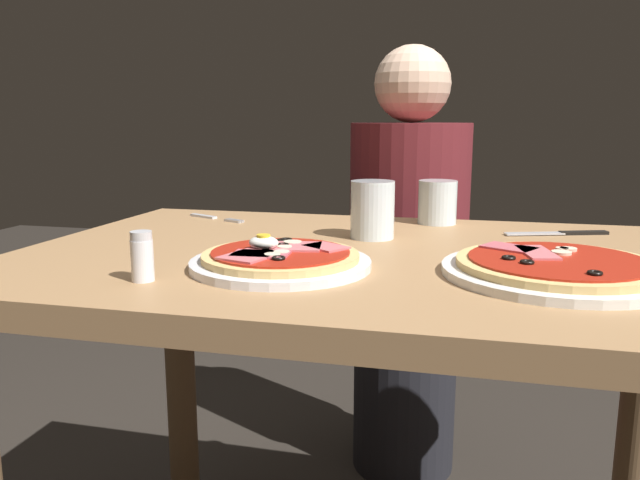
{
  "coord_description": "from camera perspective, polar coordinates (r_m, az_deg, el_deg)",
  "views": [
    {
      "loc": [
        0.16,
        -0.98,
        0.99
      ],
      "look_at": [
        -0.06,
        -0.07,
        0.81
      ],
      "focal_mm": 35.07,
      "sensor_mm": 36.0,
      "label": 1
    }
  ],
  "objects": [
    {
      "name": "diner_person",
      "position": [
        1.74,
        7.96,
        -3.37
      ],
      "size": [
        0.32,
        0.32,
        1.18
      ],
      "rotation": [
        0.0,
        0.0,
        3.14
      ],
      "color": "black",
      "rests_on": "ground"
    },
    {
      "name": "knife",
      "position": [
        1.24,
        21.35,
        0.6
      ],
      "size": [
        0.19,
        0.08,
        0.01
      ],
      "color": "silver",
      "rests_on": "dining_table"
    },
    {
      "name": "water_glass_far",
      "position": [
        1.3,
        10.66,
        3.14
      ],
      "size": [
        0.08,
        0.08,
        0.09
      ],
      "color": "silver",
      "rests_on": "dining_table"
    },
    {
      "name": "salt_shaker",
      "position": [
        0.86,
        -15.92,
        -1.46
      ],
      "size": [
        0.03,
        0.03,
        0.07
      ],
      "color": "white",
      "rests_on": "dining_table"
    },
    {
      "name": "pizza_across_left",
      "position": [
        0.91,
        20.84,
        -2.4
      ],
      "size": [
        0.31,
        0.31,
        0.03
      ],
      "color": "white",
      "rests_on": "dining_table"
    },
    {
      "name": "fork",
      "position": [
        1.37,
        -9.82,
        2.04
      ],
      "size": [
        0.15,
        0.08,
        0.0
      ],
      "color": "silver",
      "rests_on": "dining_table"
    },
    {
      "name": "pizza_foreground",
      "position": [
        0.9,
        -3.64,
        -1.77
      ],
      "size": [
        0.26,
        0.26,
        0.05
      ],
      "color": "white",
      "rests_on": "dining_table"
    },
    {
      "name": "dining_table",
      "position": [
        1.05,
        4.26,
        -8.44
      ],
      "size": [
        1.13,
        0.75,
        0.78
      ],
      "color": "#9E754C",
      "rests_on": "ground"
    },
    {
      "name": "water_glass_near",
      "position": [
        1.12,
        4.8,
        2.42
      ],
      "size": [
        0.08,
        0.08,
        0.1
      ],
      "color": "silver",
      "rests_on": "dining_table"
    }
  ]
}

